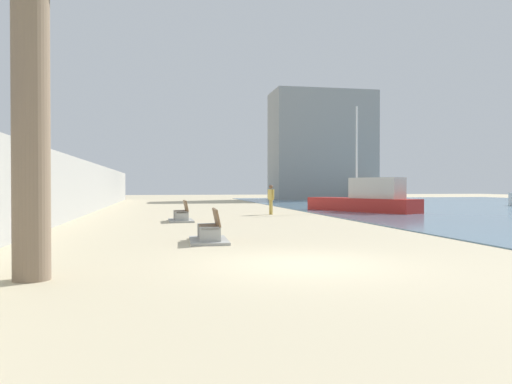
# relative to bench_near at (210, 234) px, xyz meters

# --- Properties ---
(ground_plane) EXTENTS (120.00, 120.00, 0.00)m
(ground_plane) POSITION_rel_bench_near_xyz_m (1.48, 13.49, -0.23)
(ground_plane) COLOR #C6B793
(seawall) EXTENTS (0.80, 64.00, 3.09)m
(seawall) POSITION_rel_bench_near_xyz_m (-6.02, 13.49, 1.31)
(seawall) COLOR #9E9E99
(seawall) RESTS_ON ground
(bench_near) EXTENTS (1.17, 2.14, 0.98)m
(bench_near) POSITION_rel_bench_near_xyz_m (0.00, 0.00, 0.00)
(bench_near) COLOR #9E9E99
(bench_near) RESTS_ON ground
(bench_far) EXTENTS (1.15, 2.13, 0.98)m
(bench_far) POSITION_rel_bench_near_xyz_m (-0.49, 8.48, 0.00)
(bench_far) COLOR #9E9E99
(bench_far) RESTS_ON ground
(person_walking) EXTENTS (0.31, 0.48, 1.71)m
(person_walking) POSITION_rel_bench_near_xyz_m (4.76, 12.86, 0.76)
(person_walking) COLOR gold
(person_walking) RESTS_ON ground
(boat_far_left) EXTENTS (5.31, 7.55, 6.66)m
(boat_far_left) POSITION_rel_bench_near_xyz_m (11.17, 14.24, 0.58)
(boat_far_left) COLOR red
(boat_far_left) RESTS_ON water_bay
(boat_far_right) EXTENTS (2.24, 4.71, 2.10)m
(boat_far_right) POSITION_rel_bench_near_xyz_m (21.66, 38.41, 0.60)
(boat_far_right) COLOR white
(boat_far_right) RESTS_ON water_bay
(pedestrian_sign) EXTENTS (0.85, 0.08, 2.80)m
(pedestrian_sign) POSITION_rel_bench_near_xyz_m (-5.40, 1.38, 1.50)
(pedestrian_sign) COLOR slate
(pedestrian_sign) RESTS_ON ground
(harbor_building) EXTENTS (12.00, 6.00, 12.76)m
(harbor_building) POSITION_rel_bench_near_xyz_m (17.43, 41.49, 6.14)
(harbor_building) COLOR gray
(harbor_building) RESTS_ON ground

